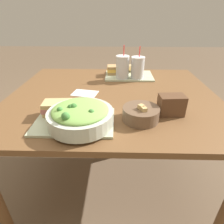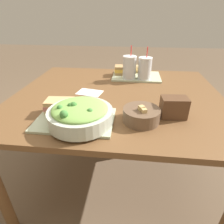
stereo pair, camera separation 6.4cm
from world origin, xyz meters
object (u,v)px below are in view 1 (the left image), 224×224
baguette_far (134,68)px  drink_cup_red (138,68)px  soup_bowl (141,113)px  baguette_near (72,105)px  sandwich_near (58,108)px  salad_bowl (80,115)px  sandwich_far (116,70)px  chip_bag (171,105)px  drink_cup_dark (122,68)px  napkin_folded (85,93)px

baguette_far → drink_cup_red: (0.01, -0.16, 0.04)m
soup_bowl → drink_cup_red: 0.59m
soup_bowl → baguette_near: soup_bowl is taller
sandwich_near → baguette_far: 0.83m
baguette_near → drink_cup_red: size_ratio=0.74×
salad_bowl → baguette_far: bearing=70.0°
sandwich_far → chip_bag: (0.28, -0.63, 0.01)m
soup_bowl → sandwich_near: 0.40m
chip_bag → salad_bowl: bearing=-168.4°
baguette_near → baguette_far: same height
drink_cup_red → baguette_near: bearing=-125.5°
baguette_far → chip_bag: chip_bag is taller
drink_cup_dark → drink_cup_red: size_ratio=1.03×
sandwich_far → drink_cup_red: (0.16, -0.11, 0.04)m
soup_bowl → baguette_near: bearing=169.8°
sandwich_near → napkin_folded: sandwich_near is taller
napkin_folded → sandwich_near: bearing=-107.1°
sandwich_far → napkin_folded: 0.42m
drink_cup_dark → chip_bag: 0.57m
baguette_far → chip_bag: 0.70m
soup_bowl → drink_cup_dark: 0.59m
napkin_folded → baguette_near: bearing=-95.0°
sandwich_near → baguette_far: size_ratio=1.12×
soup_bowl → chip_bag: (0.16, 0.06, 0.02)m
soup_bowl → drink_cup_dark: size_ratio=0.73×
baguette_near → drink_cup_dark: 0.59m
soup_bowl → sandwich_far: bearing=100.1°
sandwich_near → baguette_far: (0.42, 0.72, -0.00)m
chip_bag → napkin_folded: 0.54m
sandwich_far → chip_bag: chip_bag is taller
soup_bowl → drink_cup_dark: bearing=97.3°
salad_bowl → soup_bowl: 0.28m
soup_bowl → baguette_far: 0.75m
baguette_near → sandwich_far: bearing=-40.1°
baguette_far → soup_bowl: bearing=-179.6°
sandwich_near → baguette_near: 0.07m
baguette_near → sandwich_near: bearing=94.6°
soup_bowl → sandwich_near: soup_bowl is taller
sandwich_near → napkin_folded: (0.09, 0.28, -0.04)m
soup_bowl → napkin_folded: (-0.32, 0.31, -0.03)m
chip_bag → sandwich_near: bearing=178.7°
sandwich_near → chip_bag: bearing=-0.6°
sandwich_far → napkin_folded: size_ratio=0.85×
baguette_near → sandwich_far: sandwich_far is taller
drink_cup_red → chip_bag: drink_cup_red is taller
soup_bowl → baguette_far: soup_bowl is taller
sandwich_near → napkin_folded: bearing=69.2°
sandwich_far → chip_bag: 0.69m
salad_bowl → napkin_folded: (-0.04, 0.38, -0.06)m
napkin_folded → drink_cup_dark: bearing=48.5°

